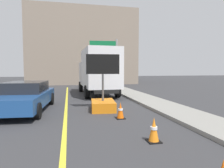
% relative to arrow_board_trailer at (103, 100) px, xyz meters
% --- Properties ---
extents(lane_center_stripe, '(0.14, 36.00, 0.01)m').
position_rel_arrow_board_trailer_xyz_m(lane_center_stripe, '(-1.77, -5.01, -0.48)').
color(lane_center_stripe, yellow).
rests_on(lane_center_stripe, ground).
extents(arrow_board_trailer, '(1.60, 1.90, 2.70)m').
position_rel_arrow_board_trailer_xyz_m(arrow_board_trailer, '(0.00, 0.00, 0.00)').
color(arrow_board_trailer, orange).
rests_on(arrow_board_trailer, ground).
extents(box_truck, '(2.63, 6.86, 3.44)m').
position_rel_arrow_board_trailer_xyz_m(box_truck, '(0.59, 5.81, 1.37)').
color(box_truck, black).
rests_on(box_truck, ground).
extents(pickup_car, '(2.40, 5.20, 1.38)m').
position_rel_arrow_board_trailer_xyz_m(pickup_car, '(-3.65, 0.55, 0.22)').
color(pickup_car, navy).
rests_on(pickup_car, ground).
extents(highway_guide_sign, '(2.78, 0.33, 5.00)m').
position_rel_arrow_board_trailer_xyz_m(highway_guide_sign, '(2.35, 10.18, 2.94)').
color(highway_guide_sign, gray).
rests_on(highway_guide_sign, ground).
extents(far_building_block, '(14.47, 9.44, 10.12)m').
position_rel_arrow_board_trailer_xyz_m(far_building_block, '(0.37, 20.85, 4.58)').
color(far_building_block, gray).
rests_on(far_building_block, ground).
extents(traffic_cone_mid_lane, '(0.36, 0.36, 0.68)m').
position_rel_arrow_board_trailer_xyz_m(traffic_cone_mid_lane, '(0.62, -4.56, -0.15)').
color(traffic_cone_mid_lane, black).
rests_on(traffic_cone_mid_lane, ground).
extents(traffic_cone_far_lane, '(0.36, 0.36, 0.66)m').
position_rel_arrow_board_trailer_xyz_m(traffic_cone_far_lane, '(0.39, -1.87, -0.16)').
color(traffic_cone_far_lane, black).
rests_on(traffic_cone_far_lane, ground).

